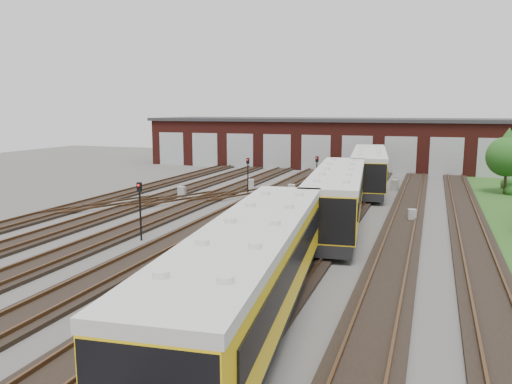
% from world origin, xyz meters
% --- Properties ---
extents(ground, '(120.00, 120.00, 0.00)m').
position_xyz_m(ground, '(0.00, 0.00, 0.00)').
color(ground, '#4A4845').
rests_on(ground, ground).
extents(track_network, '(30.40, 70.00, 0.33)m').
position_xyz_m(track_network, '(-0.17, 0.59, 0.11)').
color(track_network, black).
rests_on(track_network, ground).
extents(maintenance_shed, '(51.00, 12.50, 6.35)m').
position_xyz_m(maintenance_shed, '(-0.01, 39.97, 3.20)').
color(maintenance_shed, '#4B1812').
rests_on(maintenance_shed, ground).
extents(metro_train, '(4.78, 48.62, 3.39)m').
position_xyz_m(metro_train, '(6.00, 5.20, 2.06)').
color(metro_train, black).
rests_on(metro_train, ground).
extents(signal_mast_0, '(0.28, 0.26, 3.40)m').
position_xyz_m(signal_mast_0, '(-4.09, -1.92, 2.17)').
color(signal_mast_0, black).
rests_on(signal_mast_0, ground).
extents(signal_mast_1, '(0.25, 0.24, 3.26)m').
position_xyz_m(signal_mast_1, '(-3.81, 14.99, 2.08)').
color(signal_mast_1, black).
rests_on(signal_mast_1, ground).
extents(signal_mast_2, '(0.32, 0.30, 3.20)m').
position_xyz_m(signal_mast_2, '(3.37, 17.22, 2.06)').
color(signal_mast_2, black).
rests_on(signal_mast_2, ground).
extents(signal_mast_3, '(0.30, 0.29, 3.13)m').
position_xyz_m(signal_mast_3, '(1.33, 19.79, 2.02)').
color(signal_mast_3, black).
rests_on(signal_mast_3, ground).
extents(relay_cabinet_0, '(0.66, 0.57, 1.01)m').
position_xyz_m(relay_cabinet_0, '(-8.45, 11.28, 0.50)').
color(relay_cabinet_0, '#9C9EA1').
rests_on(relay_cabinet_0, ground).
extents(relay_cabinet_1, '(0.75, 0.69, 1.00)m').
position_xyz_m(relay_cabinet_1, '(-4.46, 17.49, 0.50)').
color(relay_cabinet_1, '#9C9EA1').
rests_on(relay_cabinet_1, ground).
extents(relay_cabinet_2, '(0.70, 0.63, 0.99)m').
position_xyz_m(relay_cabinet_2, '(0.01, 15.73, 0.50)').
color(relay_cabinet_2, '#9C9EA1').
rests_on(relay_cabinet_2, ground).
extents(relay_cabinet_3, '(0.75, 0.68, 1.02)m').
position_xyz_m(relay_cabinet_3, '(8.37, 21.57, 0.51)').
color(relay_cabinet_3, '#9C9EA1').
rests_on(relay_cabinet_3, ground).
extents(relay_cabinet_4, '(0.60, 0.53, 0.87)m').
position_xyz_m(relay_cabinet_4, '(10.46, 8.37, 0.43)').
color(relay_cabinet_4, '#9C9EA1').
rests_on(relay_cabinet_4, ground).
extents(tree_0, '(3.58, 3.58, 5.93)m').
position_xyz_m(tree_0, '(17.78, 22.76, 3.81)').
color(tree_0, '#2F2315').
rests_on(tree_0, ground).
extents(bush_1, '(1.32, 1.32, 1.32)m').
position_xyz_m(bush_1, '(18.47, 26.20, 0.66)').
color(bush_1, '#144614').
rests_on(bush_1, ground).
extents(bush_2, '(1.15, 1.15, 1.15)m').
position_xyz_m(bush_2, '(18.29, 22.33, 0.58)').
color(bush_2, '#144614').
rests_on(bush_2, ground).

